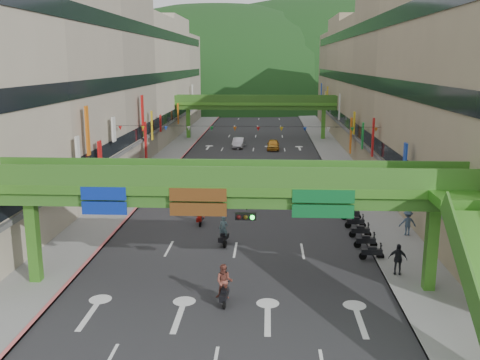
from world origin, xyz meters
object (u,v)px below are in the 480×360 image
Objects in this scene: scooter_rider_near at (224,232)px; pedestrian_red at (382,201)px; scooter_rider_mid at (224,284)px; overpass_near at (245,200)px; car_silver at (239,143)px; car_yellow at (273,145)px.

scooter_rider_near reaches higher than pedestrian_red.
scooter_rider_mid reaches higher than pedestrian_red.
scooter_rider_mid is at bearing -122.14° from overpass_near.
overpass_near is at bearing -153.95° from pedestrian_red.
car_silver is at bearing 91.82° from scooter_rider_near.
scooter_rider_near is 0.46× the size of car_silver.
car_silver is at bearing 81.37° from pedestrian_red.
pedestrian_red is (12.69, 9.64, -0.14)m from scooter_rider_near.
pedestrian_red is at bearing -72.92° from car_yellow.
overpass_near is at bearing -76.67° from scooter_rider_near.
scooter_rider_near is 15.94m from pedestrian_red.
overpass_near is 6.31× the size of car_silver.
car_yellow is (1.91, 48.75, -4.48)m from overpass_near.
scooter_rider_mid is 0.49× the size of car_silver.
car_silver is (-2.16, 51.93, -0.41)m from scooter_rider_mid.
overpass_near is 6.55× the size of car_yellow.
overpass_near is 13.58× the size of scooter_rider_near.
car_yellow is at bearing 86.70° from scooter_rider_mid.
scooter_rider_mid is at bearing -85.00° from scooter_rider_near.
overpass_near reaches higher than car_yellow.
scooter_rider_mid is (0.80, -9.16, 0.18)m from scooter_rider_near.
pedestrian_red is at bearing -63.93° from car_silver.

